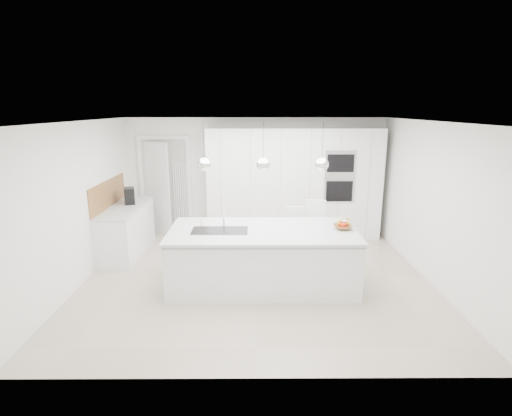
{
  "coord_description": "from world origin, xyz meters",
  "views": [
    {
      "loc": [
        -0.03,
        -6.04,
        2.7
      ],
      "look_at": [
        0.0,
        0.3,
        1.1
      ],
      "focal_mm": 28.0,
      "sensor_mm": 36.0,
      "label": 1
    }
  ],
  "objects_px": {
    "island_base": "(263,260)",
    "espresso_machine": "(129,196)",
    "fruit_bowl": "(343,227)",
    "bar_stool_right": "(316,233)",
    "bar_stool_left": "(294,236)"
  },
  "relations": [
    {
      "from": "espresso_machine",
      "to": "bar_stool_left",
      "type": "height_order",
      "value": "espresso_machine"
    },
    {
      "from": "island_base",
      "to": "fruit_bowl",
      "type": "distance_m",
      "value": 1.32
    },
    {
      "from": "island_base",
      "to": "fruit_bowl",
      "type": "height_order",
      "value": "fruit_bowl"
    },
    {
      "from": "fruit_bowl",
      "to": "bar_stool_right",
      "type": "height_order",
      "value": "bar_stool_right"
    },
    {
      "from": "bar_stool_right",
      "to": "espresso_machine",
      "type": "bearing_deg",
      "value": 171.04
    },
    {
      "from": "island_base",
      "to": "espresso_machine",
      "type": "height_order",
      "value": "espresso_machine"
    },
    {
      "from": "espresso_machine",
      "to": "bar_stool_right",
      "type": "height_order",
      "value": "espresso_machine"
    },
    {
      "from": "fruit_bowl",
      "to": "bar_stool_right",
      "type": "bearing_deg",
      "value": 107.33
    },
    {
      "from": "island_base",
      "to": "bar_stool_left",
      "type": "bearing_deg",
      "value": 58.1
    },
    {
      "from": "island_base",
      "to": "bar_stool_left",
      "type": "distance_m",
      "value": 1.09
    },
    {
      "from": "espresso_machine",
      "to": "fruit_bowl",
      "type": "bearing_deg",
      "value": -42.97
    },
    {
      "from": "bar_stool_left",
      "to": "espresso_machine",
      "type": "bearing_deg",
      "value": 167.4
    },
    {
      "from": "bar_stool_left",
      "to": "bar_stool_right",
      "type": "relative_size",
      "value": 0.9
    },
    {
      "from": "fruit_bowl",
      "to": "bar_stool_right",
      "type": "distance_m",
      "value": 0.96
    },
    {
      "from": "espresso_machine",
      "to": "bar_stool_right",
      "type": "xyz_separation_m",
      "value": [
        3.49,
        -0.84,
        -0.49
      ]
    }
  ]
}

